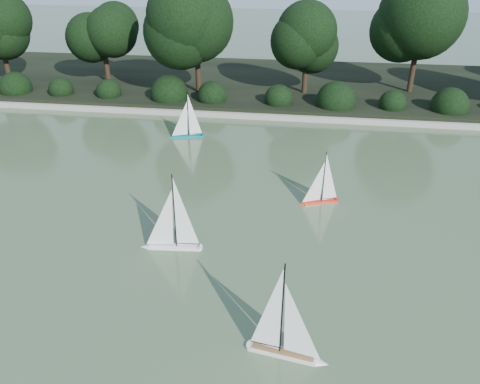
# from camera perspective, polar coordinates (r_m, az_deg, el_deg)

# --- Properties ---
(ground) EXTENTS (80.00, 80.00, 0.00)m
(ground) POSITION_cam_1_polar(r_m,az_deg,el_deg) (8.34, -1.26, -11.50)
(ground) COLOR #35472B
(ground) RESTS_ON ground
(pond_coping) EXTENTS (40.00, 0.35, 0.18)m
(pond_coping) POSITION_cam_1_polar(r_m,az_deg,el_deg) (16.25, 3.98, 9.17)
(pond_coping) COLOR gray
(pond_coping) RESTS_ON ground
(far_bank) EXTENTS (40.00, 8.00, 0.30)m
(far_bank) POSITION_cam_1_polar(r_m,az_deg,el_deg) (20.05, 4.96, 12.96)
(far_bank) COLOR black
(far_bank) RESTS_ON ground
(tree_line) EXTENTS (26.31, 3.93, 4.39)m
(tree_line) POSITION_cam_1_polar(r_m,az_deg,el_deg) (17.98, 9.09, 19.12)
(tree_line) COLOR black
(tree_line) RESTS_ON ground
(shrub_hedge) EXTENTS (29.10, 1.10, 1.10)m
(shrub_hedge) POSITION_cam_1_polar(r_m,az_deg,el_deg) (16.99, 4.28, 11.28)
(shrub_hedge) COLOR black
(shrub_hedge) RESTS_ON ground
(sailboat_white_a) EXTENTS (1.25, 0.31, 1.70)m
(sailboat_white_a) POSITION_cam_1_polar(r_m,az_deg,el_deg) (9.25, -8.68, -5.37)
(sailboat_white_a) COLOR white
(sailboat_white_a) RESTS_ON ground
(sailboat_white_b) EXTENTS (1.23, 0.38, 1.68)m
(sailboat_white_b) POSITION_cam_1_polar(r_m,az_deg,el_deg) (7.06, 6.08, -17.78)
(sailboat_white_b) COLOR silver
(sailboat_white_b) RESTS_ON ground
(sailboat_orange) EXTENTS (0.97, 0.48, 1.36)m
(sailboat_orange) POSITION_cam_1_polar(r_m,az_deg,el_deg) (10.88, 9.45, -0.33)
(sailboat_orange) COLOR red
(sailboat_orange) RESTS_ON ground
(sailboat_teal) EXTENTS (1.10, 0.45, 1.51)m
(sailboat_teal) POSITION_cam_1_polar(r_m,az_deg,el_deg) (14.65, -6.74, 7.53)
(sailboat_teal) COLOR #01798D
(sailboat_teal) RESTS_ON ground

